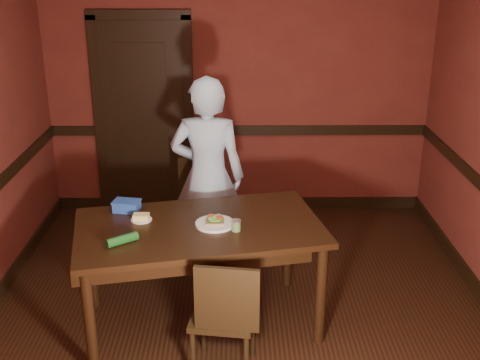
{
  "coord_description": "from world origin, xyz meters",
  "views": [
    {
      "loc": [
        -0.03,
        -3.95,
        2.69
      ],
      "look_at": [
        0.0,
        0.35,
        1.05
      ],
      "focal_mm": 45.0,
      "sensor_mm": 36.0,
      "label": 1
    }
  ],
  "objects_px": {
    "sandwich_plate": "(215,222)",
    "food_tub": "(127,206)",
    "chair_far": "(205,213)",
    "sauce_jar": "(236,225)",
    "person": "(208,177)",
    "dining_table": "(200,275)",
    "cheese_saucer": "(141,218)",
    "chair_near": "(223,313)"
  },
  "relations": [
    {
      "from": "sandwich_plate",
      "to": "food_tub",
      "type": "xyz_separation_m",
      "value": [
        -0.68,
        0.26,
        0.02
      ]
    },
    {
      "from": "chair_far",
      "to": "sandwich_plate",
      "type": "relative_size",
      "value": 3.2
    },
    {
      "from": "sauce_jar",
      "to": "chair_far",
      "type": "bearing_deg",
      "value": 103.78
    },
    {
      "from": "chair_far",
      "to": "person",
      "type": "xyz_separation_m",
      "value": [
        0.04,
        -0.17,
        0.42
      ]
    },
    {
      "from": "dining_table",
      "to": "cheese_saucer",
      "type": "distance_m",
      "value": 0.62
    },
    {
      "from": "food_tub",
      "to": "person",
      "type": "bearing_deg",
      "value": 57.4
    },
    {
      "from": "dining_table",
      "to": "sandwich_plate",
      "type": "xyz_separation_m",
      "value": [
        0.12,
        -0.0,
        0.44
      ]
    },
    {
      "from": "chair_far",
      "to": "sandwich_plate",
      "type": "distance_m",
      "value": 1.13
    },
    {
      "from": "person",
      "to": "cheese_saucer",
      "type": "xyz_separation_m",
      "value": [
        -0.46,
        -0.8,
        -0.03
      ]
    },
    {
      "from": "dining_table",
      "to": "person",
      "type": "height_order",
      "value": "person"
    },
    {
      "from": "sandwich_plate",
      "to": "cheese_saucer",
      "type": "xyz_separation_m",
      "value": [
        -0.55,
        0.09,
        -0.0
      ]
    },
    {
      "from": "sandwich_plate",
      "to": "sauce_jar",
      "type": "xyz_separation_m",
      "value": [
        0.15,
        -0.09,
        0.02
      ]
    },
    {
      "from": "sandwich_plate",
      "to": "sauce_jar",
      "type": "height_order",
      "value": "sauce_jar"
    },
    {
      "from": "dining_table",
      "to": "sauce_jar",
      "type": "height_order",
      "value": "sauce_jar"
    },
    {
      "from": "chair_near",
      "to": "sauce_jar",
      "type": "relative_size",
      "value": 10.86
    },
    {
      "from": "person",
      "to": "chair_far",
      "type": "bearing_deg",
      "value": -71.95
    },
    {
      "from": "chair_far",
      "to": "food_tub",
      "type": "height_order",
      "value": "chair_far"
    },
    {
      "from": "chair_near",
      "to": "cheese_saucer",
      "type": "distance_m",
      "value": 0.97
    },
    {
      "from": "chair_far",
      "to": "chair_near",
      "type": "bearing_deg",
      "value": -69.97
    },
    {
      "from": "dining_table",
      "to": "sandwich_plate",
      "type": "bearing_deg",
      "value": -11.86
    },
    {
      "from": "chair_far",
      "to": "chair_near",
      "type": "height_order",
      "value": "chair_far"
    },
    {
      "from": "chair_far",
      "to": "sauce_jar",
      "type": "distance_m",
      "value": 1.25
    },
    {
      "from": "chair_far",
      "to": "sandwich_plate",
      "type": "xyz_separation_m",
      "value": [
        0.13,
        -1.05,
        0.39
      ]
    },
    {
      "from": "chair_near",
      "to": "sandwich_plate",
      "type": "height_order",
      "value": "sandwich_plate"
    },
    {
      "from": "cheese_saucer",
      "to": "person",
      "type": "bearing_deg",
      "value": 60.09
    },
    {
      "from": "dining_table",
      "to": "sauce_jar",
      "type": "relative_size",
      "value": 21.74
    },
    {
      "from": "food_tub",
      "to": "chair_near",
      "type": "bearing_deg",
      "value": -36.29
    },
    {
      "from": "cheese_saucer",
      "to": "food_tub",
      "type": "bearing_deg",
      "value": 128.32
    },
    {
      "from": "person",
      "to": "sauce_jar",
      "type": "height_order",
      "value": "person"
    },
    {
      "from": "dining_table",
      "to": "sauce_jar",
      "type": "xyz_separation_m",
      "value": [
        0.27,
        -0.09,
        0.46
      ]
    },
    {
      "from": "chair_far",
      "to": "sauce_jar",
      "type": "relative_size",
      "value": 11.26
    },
    {
      "from": "chair_far",
      "to": "food_tub",
      "type": "relative_size",
      "value": 4.12
    },
    {
      "from": "chair_far",
      "to": "cheese_saucer",
      "type": "xyz_separation_m",
      "value": [
        -0.42,
        -0.96,
        0.39
      ]
    },
    {
      "from": "dining_table",
      "to": "food_tub",
      "type": "bearing_deg",
      "value": 143.79
    },
    {
      "from": "dining_table",
      "to": "chair_near",
      "type": "distance_m",
      "value": 0.58
    },
    {
      "from": "chair_near",
      "to": "sauce_jar",
      "type": "distance_m",
      "value": 0.63
    },
    {
      "from": "chair_near",
      "to": "person",
      "type": "bearing_deg",
      "value": -75.41
    },
    {
      "from": "chair_far",
      "to": "chair_near",
      "type": "xyz_separation_m",
      "value": [
        0.2,
        -1.6,
        -0.02
      ]
    },
    {
      "from": "cheese_saucer",
      "to": "food_tub",
      "type": "xyz_separation_m",
      "value": [
        -0.13,
        0.17,
        0.02
      ]
    },
    {
      "from": "food_tub",
      "to": "dining_table",
      "type": "bearing_deg",
      "value": -13.64
    },
    {
      "from": "person",
      "to": "sauce_jar",
      "type": "distance_m",
      "value": 1.01
    },
    {
      "from": "dining_table",
      "to": "sandwich_plate",
      "type": "height_order",
      "value": "sandwich_plate"
    }
  ]
}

